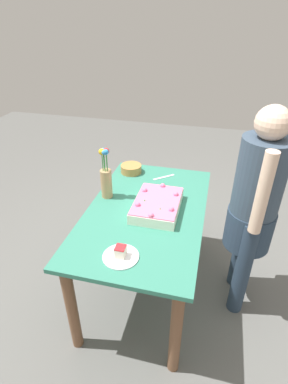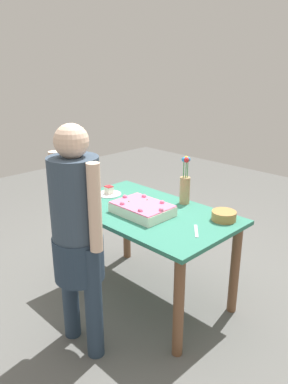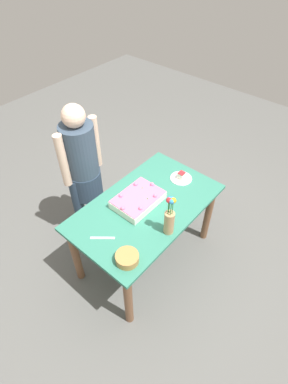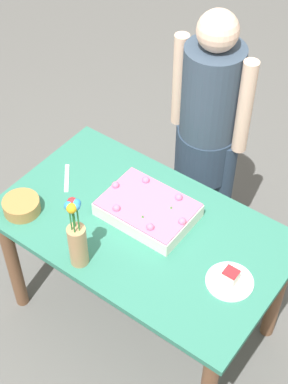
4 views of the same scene
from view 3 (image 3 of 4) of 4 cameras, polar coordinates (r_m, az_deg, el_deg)
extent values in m
plane|color=#5B5B58|center=(3.17, 0.32, -11.88)|extent=(8.00, 8.00, 0.00)
cube|color=#327963|center=(2.59, 0.38, -2.81)|extent=(1.34, 0.79, 0.03)
cylinder|color=brown|center=(2.53, -3.01, -19.78)|extent=(0.07, 0.07, 0.72)
cylinder|color=brown|center=(3.10, 12.11, -4.19)|extent=(0.07, 0.07, 0.72)
cylinder|color=brown|center=(2.80, -12.91, -11.58)|extent=(0.07, 0.07, 0.72)
cylinder|color=brown|center=(3.32, 2.75, 1.15)|extent=(0.07, 0.07, 0.72)
cube|color=white|center=(2.58, -1.14, -1.50)|extent=(0.42, 0.30, 0.07)
cube|color=pink|center=(2.55, -1.16, -0.88)|extent=(0.41, 0.29, 0.01)
sphere|color=pink|center=(2.64, 1.55, 1.45)|extent=(0.04, 0.04, 0.04)
sphere|color=pink|center=(2.65, -1.61, 1.47)|extent=(0.04, 0.04, 0.04)
sphere|color=pink|center=(2.55, -4.44, -0.72)|extent=(0.04, 0.04, 0.04)
sphere|color=pink|center=(2.45, -4.08, -3.11)|extent=(0.04, 0.04, 0.04)
sphere|color=pink|center=(2.44, -0.66, -3.14)|extent=(0.04, 0.04, 0.04)
sphere|color=pink|center=(2.54, 2.13, -0.76)|extent=(0.04, 0.04, 0.04)
cone|color=#2D8438|center=(2.52, 0.65, -1.26)|extent=(0.02, 0.02, 0.02)
cone|color=#2D8438|center=(2.62, -0.36, 0.81)|extent=(0.02, 0.02, 0.02)
cylinder|color=white|center=(2.85, 7.07, 2.61)|extent=(0.20, 0.20, 0.01)
cube|color=white|center=(2.82, 7.13, 3.12)|extent=(0.06, 0.06, 0.06)
cube|color=red|center=(2.80, 7.18, 3.62)|extent=(0.06, 0.06, 0.01)
cube|color=silver|center=(2.37, -7.90, -8.66)|extent=(0.14, 0.16, 0.00)
cylinder|color=tan|center=(2.32, 4.80, -5.84)|extent=(0.08, 0.08, 0.21)
cylinder|color=#2D8438|center=(2.20, 5.23, -2.56)|extent=(0.01, 0.01, 0.14)
sphere|color=#2F7FBA|center=(2.14, 5.35, -1.26)|extent=(0.03, 0.03, 0.03)
cylinder|color=#2D8438|center=(2.19, 4.84, -2.57)|extent=(0.01, 0.01, 0.14)
sphere|color=#2C84C3|center=(2.14, 4.95, -1.27)|extent=(0.04, 0.04, 0.04)
cylinder|color=#2D8438|center=(2.18, 4.66, -2.88)|extent=(0.01, 0.01, 0.14)
sphere|color=red|center=(2.13, 4.77, -1.58)|extent=(0.04, 0.04, 0.04)
cylinder|color=#2D8438|center=(2.18, 5.13, -3.15)|extent=(0.01, 0.01, 0.14)
sphere|color=#2C81BD|center=(2.12, 5.26, -1.84)|extent=(0.04, 0.04, 0.04)
cylinder|color=#2D8438|center=(2.18, 5.49, -2.92)|extent=(0.01, 0.01, 0.14)
sphere|color=gold|center=(2.13, 5.61, -1.62)|extent=(0.04, 0.04, 0.04)
cylinder|color=#AE7E42|center=(2.21, -3.23, -12.45)|extent=(0.17, 0.17, 0.07)
cylinder|color=#27384B|center=(3.11, -12.16, -3.16)|extent=(0.11, 0.11, 0.78)
cylinder|color=#27384B|center=(3.21, -8.68, -0.60)|extent=(0.11, 0.11, 0.78)
cylinder|color=#27384B|center=(2.97, -11.05, 1.75)|extent=(0.32, 0.31, 0.28)
cylinder|color=#354557|center=(2.73, -12.12, 7.62)|extent=(0.30, 0.30, 0.52)
sphere|color=beige|center=(2.55, -13.32, 13.93)|extent=(0.20, 0.20, 0.20)
cylinder|color=beige|center=(2.65, -15.19, 5.69)|extent=(0.08, 0.08, 0.52)
cylinder|color=beige|center=(2.82, -9.22, 9.42)|extent=(0.08, 0.08, 0.52)
camera|label=1|loc=(3.43, 15.47, 31.17)|focal=28.00mm
camera|label=2|loc=(3.15, -56.61, 9.47)|focal=35.00mm
camera|label=4|loc=(2.41, 58.82, 31.59)|focal=55.00mm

